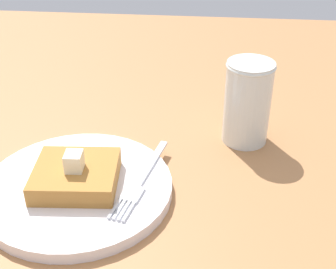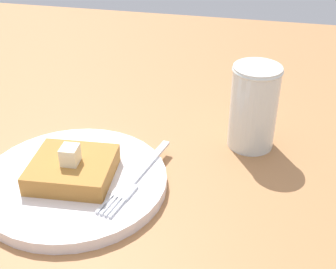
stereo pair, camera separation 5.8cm
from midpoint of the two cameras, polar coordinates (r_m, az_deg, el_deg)
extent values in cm
cube|color=#A66F43|center=(65.98, -14.68, -3.23)|extent=(121.27, 121.27, 2.83)
cylinder|color=white|center=(57.24, -13.86, -6.51)|extent=(22.43, 22.43, 1.44)
torus|color=gray|center=(57.04, -13.90, -6.26)|extent=(22.43, 22.43, 0.80)
cube|color=#AD7230|center=(56.11, -14.11, -4.99)|extent=(10.13, 9.41, 2.36)
cube|color=#F9F0CA|center=(54.52, -14.43, -3.30)|extent=(2.06, 2.26, 2.17)
cube|color=silver|center=(58.41, -4.91, -3.58)|extent=(3.10, 9.95, 0.36)
cube|color=silver|center=(53.83, -7.54, -7.31)|extent=(2.77, 3.22, 0.36)
cube|color=silver|center=(51.50, -8.12, -9.49)|extent=(1.02, 3.19, 0.36)
cube|color=silver|center=(51.70, -8.67, -9.34)|extent=(1.02, 3.19, 0.36)
cube|color=silver|center=(51.91, -9.22, -9.20)|extent=(1.02, 3.19, 0.36)
cube|color=silver|center=(52.13, -9.77, -9.06)|extent=(1.02, 3.19, 0.36)
cylinder|color=#3C1505|center=(64.58, 6.94, 1.93)|extent=(5.77, 5.77, 6.82)
cylinder|color=silver|center=(63.42, 7.07, 3.81)|extent=(6.28, 6.28, 11.62)
torus|color=silver|center=(61.11, 7.40, 8.24)|extent=(6.52, 6.52, 0.50)
camera|label=1|loc=(0.03, -92.86, -1.78)|focal=50.00mm
camera|label=2|loc=(0.03, 87.14, 1.78)|focal=50.00mm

